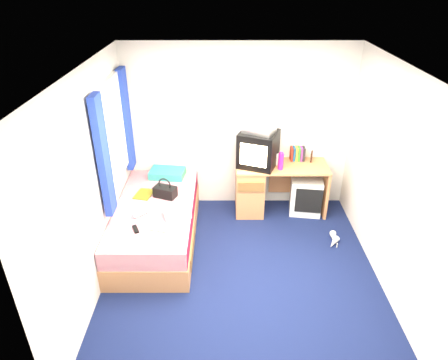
{
  "coord_description": "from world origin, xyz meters",
  "views": [
    {
      "loc": [
        -0.21,
        -3.64,
        3.25
      ],
      "look_at": [
        -0.21,
        0.7,
        0.9
      ],
      "focal_mm": 32.0,
      "sensor_mm": 36.0,
      "label": 1
    }
  ],
  "objects_px": {
    "storage_cube": "(306,194)",
    "aerosol_can": "(276,159)",
    "pink_water_bottle": "(281,161)",
    "white_heels": "(334,240)",
    "remote_control": "(136,229)",
    "picture_frame": "(311,157)",
    "pillow": "(167,173)",
    "water_bottle": "(140,213)",
    "towel": "(177,212)",
    "desk": "(262,186)",
    "vcr": "(259,129)",
    "handbag": "(165,191)",
    "magazine": "(144,194)",
    "crt_tv": "(258,149)",
    "bed": "(156,223)",
    "colour_swatch_fan": "(158,230)"
  },
  "relations": [
    {
      "from": "pillow",
      "to": "vcr",
      "type": "relative_size",
      "value": 1.2
    },
    {
      "from": "crt_tv",
      "to": "aerosol_can",
      "type": "relative_size",
      "value": 3.53
    },
    {
      "from": "picture_frame",
      "to": "water_bottle",
      "type": "distance_m",
      "value": 2.56
    },
    {
      "from": "bed",
      "to": "aerosol_can",
      "type": "height_order",
      "value": "aerosol_can"
    },
    {
      "from": "vcr",
      "to": "pink_water_bottle",
      "type": "xyz_separation_m",
      "value": [
        0.3,
        -0.13,
        -0.42
      ]
    },
    {
      "from": "towel",
      "to": "vcr",
      "type": "bearing_deg",
      "value": 42.68
    },
    {
      "from": "desk",
      "to": "crt_tv",
      "type": "height_order",
      "value": "crt_tv"
    },
    {
      "from": "storage_cube",
      "to": "aerosol_can",
      "type": "xyz_separation_m",
      "value": [
        -0.46,
        0.02,
        0.56
      ]
    },
    {
      "from": "magazine",
      "to": "pink_water_bottle",
      "type": "bearing_deg",
      "value": 10.48
    },
    {
      "from": "pillow",
      "to": "picture_frame",
      "type": "height_order",
      "value": "picture_frame"
    },
    {
      "from": "crt_tv",
      "to": "magazine",
      "type": "xyz_separation_m",
      "value": [
        -1.55,
        -0.47,
        -0.45
      ]
    },
    {
      "from": "storage_cube",
      "to": "handbag",
      "type": "distance_m",
      "value": 2.07
    },
    {
      "from": "picture_frame",
      "to": "aerosol_can",
      "type": "bearing_deg",
      "value": -150.73
    },
    {
      "from": "towel",
      "to": "handbag",
      "type": "bearing_deg",
      "value": 113.73
    },
    {
      "from": "picture_frame",
      "to": "water_bottle",
      "type": "bearing_deg",
      "value": -138.37
    },
    {
      "from": "picture_frame",
      "to": "remote_control",
      "type": "bearing_deg",
      "value": -132.63
    },
    {
      "from": "aerosol_can",
      "to": "water_bottle",
      "type": "relative_size",
      "value": 0.89
    },
    {
      "from": "handbag",
      "to": "magazine",
      "type": "bearing_deg",
      "value": -167.61
    },
    {
      "from": "aerosol_can",
      "to": "bed",
      "type": "bearing_deg",
      "value": -155.52
    },
    {
      "from": "crt_tv",
      "to": "vcr",
      "type": "distance_m",
      "value": 0.29
    },
    {
      "from": "crt_tv",
      "to": "handbag",
      "type": "height_order",
      "value": "crt_tv"
    },
    {
      "from": "pillow",
      "to": "storage_cube",
      "type": "distance_m",
      "value": 2.05
    },
    {
      "from": "white_heels",
      "to": "desk",
      "type": "bearing_deg",
      "value": 137.75
    },
    {
      "from": "towel",
      "to": "aerosol_can",
      "type": "bearing_deg",
      "value": 36.53
    },
    {
      "from": "pillow",
      "to": "remote_control",
      "type": "bearing_deg",
      "value": -98.94
    },
    {
      "from": "towel",
      "to": "water_bottle",
      "type": "height_order",
      "value": "towel"
    },
    {
      "from": "bed",
      "to": "desk",
      "type": "distance_m",
      "value": 1.62
    },
    {
      "from": "bed",
      "to": "vcr",
      "type": "xyz_separation_m",
      "value": [
        1.37,
        0.74,
        1.02
      ]
    },
    {
      "from": "pillow",
      "to": "desk",
      "type": "bearing_deg",
      "value": -1.96
    },
    {
      "from": "storage_cube",
      "to": "pink_water_bottle",
      "type": "distance_m",
      "value": 0.74
    },
    {
      "from": "white_heels",
      "to": "handbag",
      "type": "bearing_deg",
      "value": 172.43
    },
    {
      "from": "magazine",
      "to": "crt_tv",
      "type": "bearing_deg",
      "value": 16.98
    },
    {
      "from": "white_heels",
      "to": "remote_control",
      "type": "bearing_deg",
      "value": -169.49
    },
    {
      "from": "pillow",
      "to": "aerosol_can",
      "type": "distance_m",
      "value": 1.58
    },
    {
      "from": "handbag",
      "to": "magazine",
      "type": "distance_m",
      "value": 0.31
    },
    {
      "from": "desk",
      "to": "pillow",
      "type": "bearing_deg",
      "value": 178.04
    },
    {
      "from": "magazine",
      "to": "vcr",
      "type": "bearing_deg",
      "value": 17.11
    },
    {
      "from": "desk",
      "to": "colour_swatch_fan",
      "type": "relative_size",
      "value": 5.91
    },
    {
      "from": "vcr",
      "to": "magazine",
      "type": "bearing_deg",
      "value": -136.31
    },
    {
      "from": "handbag",
      "to": "aerosol_can",
      "type": "bearing_deg",
      "value": 41.11
    },
    {
      "from": "remote_control",
      "to": "magazine",
      "type": "bearing_deg",
      "value": 69.28
    },
    {
      "from": "crt_tv",
      "to": "remote_control",
      "type": "xyz_separation_m",
      "value": [
        -1.51,
        -1.28,
        -0.45
      ]
    },
    {
      "from": "magazine",
      "to": "bed",
      "type": "bearing_deg",
      "value": -55.49
    },
    {
      "from": "bed",
      "to": "handbag",
      "type": "xyz_separation_m",
      "value": [
        0.11,
        0.21,
        0.35
      ]
    },
    {
      "from": "pillow",
      "to": "pink_water_bottle",
      "type": "height_order",
      "value": "pink_water_bottle"
    },
    {
      "from": "water_bottle",
      "to": "bed",
      "type": "bearing_deg",
      "value": 60.3
    },
    {
      "from": "bed",
      "to": "desk",
      "type": "xyz_separation_m",
      "value": [
        1.44,
        0.74,
        0.14
      ]
    },
    {
      "from": "pillow",
      "to": "white_heels",
      "type": "xyz_separation_m",
      "value": [
        2.27,
        -0.87,
        -0.55
      ]
    },
    {
      "from": "desk",
      "to": "water_bottle",
      "type": "bearing_deg",
      "value": -148.15
    },
    {
      "from": "colour_swatch_fan",
      "to": "white_heels",
      "type": "height_order",
      "value": "colour_swatch_fan"
    }
  ]
}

